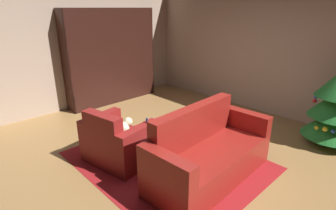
{
  "coord_description": "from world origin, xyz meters",
  "views": [
    {
      "loc": [
        2.37,
        -2.53,
        2.12
      ],
      "look_at": [
        -0.4,
        0.1,
        0.72
      ],
      "focal_mm": 28.39,
      "sensor_mm": 36.0,
      "label": 1
    }
  ],
  "objects_px": {
    "couch_red": "(208,155)",
    "decorated_tree": "(336,107)",
    "book_stack_on_table": "(159,133)",
    "bookshelf_unit": "(116,57)",
    "bottle_on_table": "(147,130)",
    "armchair_red": "(118,142)",
    "coffee_table": "(162,136)"
  },
  "relations": [
    {
      "from": "couch_red",
      "to": "book_stack_on_table",
      "type": "relative_size",
      "value": 9.73
    },
    {
      "from": "armchair_red",
      "to": "book_stack_on_table",
      "type": "relative_size",
      "value": 5.34
    },
    {
      "from": "armchair_red",
      "to": "couch_red",
      "type": "xyz_separation_m",
      "value": [
        1.13,
        0.64,
        0.02
      ]
    },
    {
      "from": "book_stack_on_table",
      "to": "decorated_tree",
      "type": "distance_m",
      "value": 2.83
    },
    {
      "from": "couch_red",
      "to": "book_stack_on_table",
      "type": "height_order",
      "value": "couch_red"
    },
    {
      "from": "couch_red",
      "to": "book_stack_on_table",
      "type": "bearing_deg",
      "value": -164.87
    },
    {
      "from": "bookshelf_unit",
      "to": "bottle_on_table",
      "type": "bearing_deg",
      "value": -25.63
    },
    {
      "from": "bottle_on_table",
      "to": "decorated_tree",
      "type": "xyz_separation_m",
      "value": [
        1.63,
        2.5,
        0.14
      ]
    },
    {
      "from": "armchair_red",
      "to": "bookshelf_unit",
      "type": "bearing_deg",
      "value": 146.18
    },
    {
      "from": "coffee_table",
      "to": "decorated_tree",
      "type": "relative_size",
      "value": 0.63
    },
    {
      "from": "armchair_red",
      "to": "couch_red",
      "type": "bearing_deg",
      "value": 29.52
    },
    {
      "from": "decorated_tree",
      "to": "book_stack_on_table",
      "type": "bearing_deg",
      "value": -123.73
    },
    {
      "from": "bottle_on_table",
      "to": "book_stack_on_table",
      "type": "bearing_deg",
      "value": 69.14
    },
    {
      "from": "bookshelf_unit",
      "to": "book_stack_on_table",
      "type": "distance_m",
      "value": 2.99
    },
    {
      "from": "bookshelf_unit",
      "to": "coffee_table",
      "type": "bearing_deg",
      "value": -21.34
    },
    {
      "from": "couch_red",
      "to": "bottle_on_table",
      "type": "height_order",
      "value": "couch_red"
    },
    {
      "from": "armchair_red",
      "to": "decorated_tree",
      "type": "distance_m",
      "value": 3.42
    },
    {
      "from": "couch_red",
      "to": "bookshelf_unit",
      "type": "bearing_deg",
      "value": 165.25
    },
    {
      "from": "armchair_red",
      "to": "bottle_on_table",
      "type": "xyz_separation_m",
      "value": [
        0.33,
        0.28,
        0.22
      ]
    },
    {
      "from": "armchair_red",
      "to": "decorated_tree",
      "type": "relative_size",
      "value": 0.82
    },
    {
      "from": "bookshelf_unit",
      "to": "decorated_tree",
      "type": "bearing_deg",
      "value": 16.16
    },
    {
      "from": "bottle_on_table",
      "to": "decorated_tree",
      "type": "height_order",
      "value": "decorated_tree"
    },
    {
      "from": "bottle_on_table",
      "to": "bookshelf_unit",
      "type": "bearing_deg",
      "value": 154.37
    },
    {
      "from": "couch_red",
      "to": "decorated_tree",
      "type": "xyz_separation_m",
      "value": [
        0.82,
        2.14,
        0.34
      ]
    },
    {
      "from": "bottle_on_table",
      "to": "decorated_tree",
      "type": "relative_size",
      "value": 0.23
    },
    {
      "from": "bookshelf_unit",
      "to": "decorated_tree",
      "type": "height_order",
      "value": "bookshelf_unit"
    },
    {
      "from": "book_stack_on_table",
      "to": "bottle_on_table",
      "type": "relative_size",
      "value": 0.67
    },
    {
      "from": "couch_red",
      "to": "decorated_tree",
      "type": "height_order",
      "value": "decorated_tree"
    },
    {
      "from": "bookshelf_unit",
      "to": "couch_red",
      "type": "xyz_separation_m",
      "value": [
        3.45,
        -0.91,
        -0.73
      ]
    },
    {
      "from": "couch_red",
      "to": "decorated_tree",
      "type": "distance_m",
      "value": 2.32
    },
    {
      "from": "coffee_table",
      "to": "book_stack_on_table",
      "type": "bearing_deg",
      "value": -118.67
    },
    {
      "from": "bookshelf_unit",
      "to": "bottle_on_table",
      "type": "distance_m",
      "value": 2.98
    }
  ]
}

